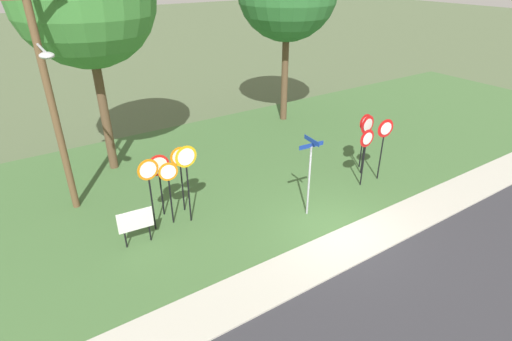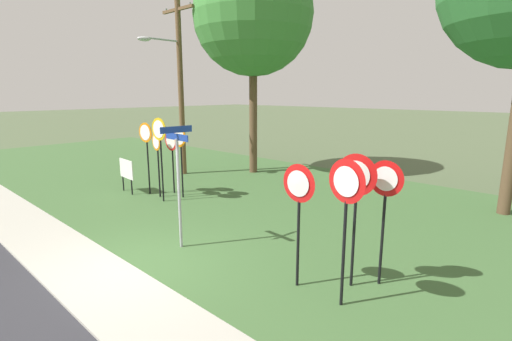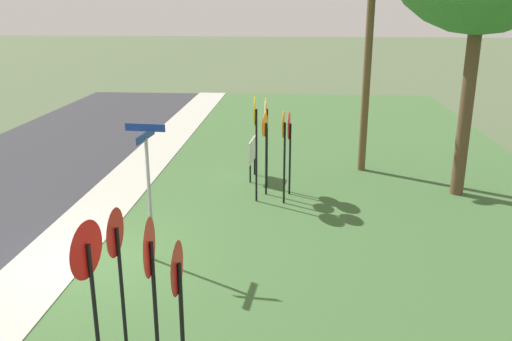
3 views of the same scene
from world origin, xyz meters
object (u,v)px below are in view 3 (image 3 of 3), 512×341
(stop_sign_near_right, at_px, (266,123))
(notice_board, at_px, (252,152))
(yield_sign_near_right, at_px, (88,270))
(street_name_post, at_px, (148,181))
(yield_sign_far_right, at_px, (116,249))
(stop_sign_near_left, at_px, (284,137))
(stop_sign_far_left, at_px, (289,135))
(utility_pole, at_px, (365,30))
(stop_sign_far_center, at_px, (255,126))
(yield_sign_far_left, at_px, (178,290))
(yield_sign_near_left, at_px, (150,266))
(stop_sign_far_right, at_px, (265,137))

(stop_sign_near_right, xyz_separation_m, notice_board, (-0.74, -0.45, -1.07))
(yield_sign_near_right, bearing_deg, street_name_post, -165.36)
(yield_sign_far_right, relative_size, notice_board, 1.93)
(stop_sign_near_left, xyz_separation_m, yield_sign_far_right, (6.75, -2.22, -0.03))
(yield_sign_far_right, bearing_deg, stop_sign_far_left, 163.18)
(utility_pole, bearing_deg, stop_sign_near_left, -35.48)
(yield_sign_far_right, xyz_separation_m, utility_pole, (-9.99, 4.53, 2.60))
(yield_sign_far_right, bearing_deg, stop_sign_near_left, 162.43)
(stop_sign_far_center, bearing_deg, street_name_post, -29.45)
(yield_sign_far_left, bearing_deg, stop_sign_near_right, 176.71)
(yield_sign_far_right, xyz_separation_m, notice_board, (-8.80, 1.22, -0.96))
(yield_sign_far_right, height_order, notice_board, yield_sign_far_right)
(stop_sign_near_left, xyz_separation_m, yield_sign_far_left, (7.88, -1.06, 0.00))
(stop_sign_near_left, bearing_deg, utility_pole, 146.63)
(stop_sign_far_center, distance_m, notice_board, 2.34)
(yield_sign_far_left, distance_m, notice_board, 9.98)
(stop_sign_far_left, bearing_deg, notice_board, -136.49)
(yield_sign_near_left, height_order, yield_sign_far_left, yield_sign_near_left)
(stop_sign_near_right, relative_size, notice_board, 2.10)
(stop_sign_near_right, relative_size, street_name_post, 0.90)
(stop_sign_far_left, height_order, stop_sign_far_center, stop_sign_far_center)
(stop_sign_far_right, height_order, utility_pole, utility_pole)
(notice_board, bearing_deg, yield_sign_far_right, -2.74)
(utility_pole, bearing_deg, stop_sign_near_right, -55.85)
(utility_pole, bearing_deg, yield_sign_far_left, -16.88)
(yield_sign_far_left, bearing_deg, stop_sign_near_left, 172.28)
(stop_sign_near_left, distance_m, yield_sign_near_right, 8.04)
(yield_sign_near_right, relative_size, yield_sign_far_left, 1.07)
(stop_sign_near_right, height_order, yield_sign_far_right, stop_sign_near_right)
(yield_sign_far_right, bearing_deg, notice_board, 172.72)
(stop_sign_near_right, xyz_separation_m, stop_sign_far_right, (0.65, 0.02, -0.24))
(stop_sign_far_left, bearing_deg, yield_sign_far_right, -14.50)
(yield_sign_near_left, height_order, utility_pole, utility_pole)
(stop_sign_far_center, relative_size, stop_sign_far_right, 1.23)
(yield_sign_near_right, bearing_deg, stop_sign_far_left, 173.71)
(stop_sign_near_left, distance_m, utility_pole, 4.74)
(stop_sign_far_left, xyz_separation_m, yield_sign_near_left, (8.25, -1.63, 0.23))
(street_name_post, bearing_deg, stop_sign_far_center, 157.91)
(stop_sign_near_right, distance_m, stop_sign_far_left, 0.91)
(utility_pole, bearing_deg, stop_sign_far_center, -44.17)
(yield_sign_far_left, xyz_separation_m, street_name_post, (-4.31, -1.55, -0.08))
(street_name_post, bearing_deg, stop_sign_far_right, 158.56)
(yield_sign_near_left, distance_m, yield_sign_near_right, 0.76)
(yield_sign_near_left, xyz_separation_m, utility_pole, (-10.76, 3.81, 2.44))
(stop_sign_near_left, xyz_separation_m, utility_pole, (-3.24, 2.31, 2.56))
(stop_sign_far_center, height_order, stop_sign_far_right, stop_sign_far_center)
(stop_sign_near_left, height_order, stop_sign_far_center, stop_sign_far_center)
(stop_sign_far_left, bearing_deg, stop_sign_near_right, -127.54)
(stop_sign_far_center, xyz_separation_m, yield_sign_far_left, (7.97, -0.31, -0.27))
(stop_sign_far_right, distance_m, yield_sign_near_right, 8.56)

